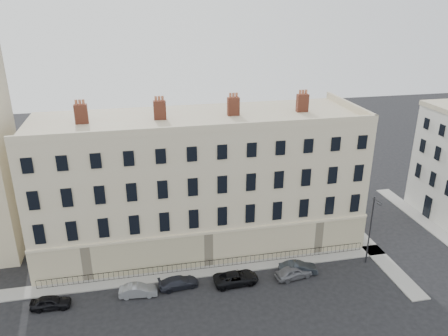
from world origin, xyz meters
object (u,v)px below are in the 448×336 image
Objects in this scene: car_c at (179,282)px; car_d at (236,278)px; car_e at (294,272)px; car_a at (51,302)px; streetlamp at (371,227)px; car_b at (138,290)px; car_f at (298,268)px.

car_d reaches higher than car_c.
car_e reaches higher than car_d.
streetlamp is (32.62, 0.73, 3.79)m from car_a.
car_e is at bearing -86.68° from car_b.
car_b is at bearing 90.28° from car_c.
car_a is at bearing 79.67° from car_e.
streetlamp reaches higher than car_b.
car_d reaches higher than car_b.
streetlamp is (8.03, 0.33, 3.76)m from car_f.
car_c is at bearing 76.15° from car_e.
car_e is (23.88, -0.18, 0.05)m from car_a.
car_a is at bearing 170.42° from streetlamp.
car_d is (5.79, -0.55, 0.05)m from car_c.
car_f reaches higher than car_a.
car_d is at bearing -85.81° from car_b.
car_a is 0.79× the size of car_d.
car_f is (0.71, 0.57, -0.01)m from car_e.
car_c is at bearing -78.43° from car_b.
car_b reaches higher than car_c.
car_e is 9.55m from streetlamp.
car_a is 23.88m from car_e.
car_f is at bearing -84.65° from car_b.
car_b is 0.93× the size of car_f.
streetlamp is (14.79, 0.64, 3.78)m from car_d.
car_d is 1.15× the size of car_f.
car_e reaches higher than car_c.
car_e is (11.85, -0.82, 0.09)m from car_c.
car_a is at bearing 98.59° from car_f.
car_c is at bearing 169.39° from streetlamp.
streetlamp is (20.59, 0.09, 3.83)m from car_c.
car_b is 4.01m from car_c.
car_c is at bearing 81.43° from car_d.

